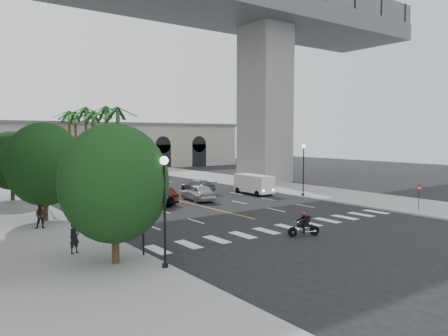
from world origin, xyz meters
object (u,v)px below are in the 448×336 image
motorcycle_rider (305,225)px  car_a (198,192)px  lamp_post_right (303,165)px  pedestrian_a (74,237)px  lamp_post_left_far (46,171)px  car_e (120,188)px  car_b (160,195)px  traffic_signal_near (143,210)px  cargo_van (254,184)px  lamp_post_left_near (165,202)px  car_d (198,186)px  car_c (146,198)px  traffic_signal_far (113,200)px  do_not_enter_sign (419,192)px  pedestrian_b (41,216)px

motorcycle_rider → car_a: (2.56, 16.25, 0.10)m
lamp_post_right → pedestrian_a: bearing=-162.4°
lamp_post_left_far → car_e: lamp_post_left_far is taller
lamp_post_left_far → car_b: 10.02m
traffic_signal_near → cargo_van: bearing=36.9°
car_b → traffic_signal_near: bearing=63.6°
lamp_post_left_near → car_d: 27.32m
car_c → traffic_signal_far: bearing=46.8°
car_e → do_not_enter_sign: size_ratio=1.75×
lamp_post_left_far → car_a: bearing=-16.3°
car_c → pedestrian_b: bearing=18.0°
motorcycle_rider → pedestrian_a: pedestrian_a is taller
car_d → car_c: bearing=29.9°
traffic_signal_far → car_d: bearing=44.4°
lamp_post_left_near → car_e: bearing=71.6°
traffic_signal_near → car_c: traffic_signal_near is taller
car_a → pedestrian_b: (-15.45, -4.94, 0.19)m
pedestrian_b → pedestrian_a: bearing=-73.8°
car_a → car_e: 9.41m
car_b → car_c: size_ratio=0.86×
lamp_post_left_far → traffic_signal_far: 14.52m
car_a → car_c: 5.36m
lamp_post_right → do_not_enter_sign: (1.60, -11.44, -1.60)m
motorcycle_rider → pedestrian_b: 17.15m
car_a → do_not_enter_sign: bearing=132.9°
car_b → do_not_enter_sign: (15.18, -16.39, 0.86)m
car_e → pedestrian_a: (-11.14, -20.59, 0.32)m
car_c → lamp_post_left_far: bearing=-34.4°
lamp_post_left_near → pedestrian_a: lamp_post_left_near is taller
car_c → pedestrian_a: 16.09m
car_a → pedestrian_a: size_ratio=2.80×
lamp_post_left_near → pedestrian_b: (-2.55, 12.29, -2.23)m
traffic_signal_near → car_a: 19.59m
motorcycle_rider → lamp_post_left_near: bearing=-155.9°
lamp_post_left_near → car_a: size_ratio=1.14×
traffic_signal_far → car_c: (7.44, 10.90, -1.77)m
lamp_post_left_far → do_not_enter_sign: 31.24m
cargo_van → pedestrian_a: bearing=-149.0°
car_b → pedestrian_a: size_ratio=2.74×
lamp_post_left_far → traffic_signal_far: size_ratio=1.47×
lamp_post_right → pedestrian_b: bearing=-178.4°
traffic_signal_far → lamp_post_right: bearing=16.0°
lamp_post_left_far → car_c: 8.72m
lamp_post_left_far → do_not_enter_sign: lamp_post_left_far is taller
traffic_signal_near → car_e: 24.60m
car_a → do_not_enter_sign: size_ratio=2.10×
car_c → pedestrian_a: bearing=41.8°
lamp_post_left_near → motorcycle_rider: 10.69m
lamp_post_left_near → traffic_signal_near: 2.60m
lamp_post_right → car_a: size_ratio=1.14×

